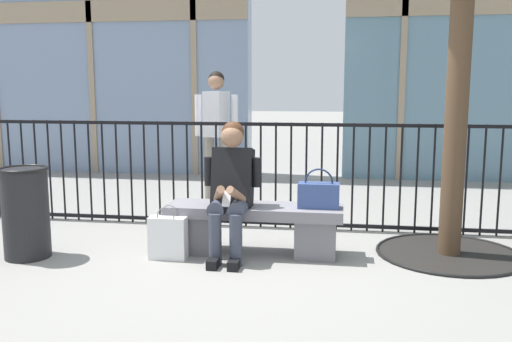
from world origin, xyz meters
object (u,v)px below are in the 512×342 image
object	(u,v)px
stone_bench	(254,224)
handbag_on_bench	(319,195)
bystander_at_railing	(217,128)
seated_person_with_phone	(231,186)
shopping_bag	(168,237)
trash_can	(26,212)

from	to	relation	value
stone_bench	handbag_on_bench	distance (m)	0.65
stone_bench	bystander_at_railing	distance (m)	2.22
seated_person_with_phone	shopping_bag	size ratio (longest dim) A/B	2.53
seated_person_with_phone	bystander_at_railing	world-z (taller)	bystander_at_railing
seated_person_with_phone	shopping_bag	distance (m)	0.72
handbag_on_bench	seated_person_with_phone	bearing A→B (deg)	-171.23
bystander_at_railing	shopping_bag	bearing A→B (deg)	-88.49
bystander_at_railing	trash_can	bearing A→B (deg)	-116.99
seated_person_with_phone	trash_can	bearing A→B (deg)	-170.70
shopping_bag	bystander_at_railing	distance (m)	2.36
stone_bench	seated_person_with_phone	bearing A→B (deg)	-145.74
stone_bench	trash_can	xyz separation A→B (m)	(-1.99, -0.42, 0.15)
stone_bench	bystander_at_railing	xyz separation A→B (m)	(-0.79, 1.94, 0.73)
seated_person_with_phone	bystander_at_railing	distance (m)	2.18
handbag_on_bench	trash_can	xyz separation A→B (m)	(-2.57, -0.41, -0.15)
stone_bench	shopping_bag	distance (m)	0.79
shopping_bag	bystander_at_railing	size ratio (longest dim) A/B	0.28
stone_bench	bystander_at_railing	size ratio (longest dim) A/B	0.94
stone_bench	seated_person_with_phone	xyz separation A→B (m)	(-0.19, -0.13, 0.38)
bystander_at_railing	seated_person_with_phone	bearing A→B (deg)	-73.83
seated_person_with_phone	stone_bench	bearing A→B (deg)	34.26
bystander_at_railing	trash_can	world-z (taller)	bystander_at_railing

